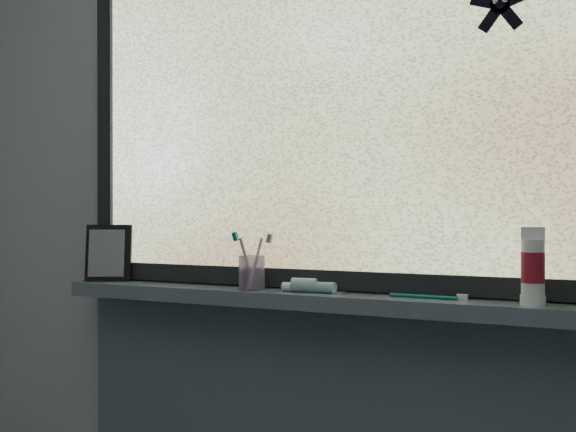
# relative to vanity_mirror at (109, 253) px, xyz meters

# --- Properties ---
(wall_back) EXTENTS (3.00, 0.01, 2.50)m
(wall_back) POSITION_rel_vanity_mirror_xyz_m (0.73, 0.07, 0.14)
(wall_back) COLOR #9EA3A8
(wall_back) RESTS_ON ground
(windowsill) EXTENTS (1.62, 0.14, 0.04)m
(windowsill) POSITION_rel_vanity_mirror_xyz_m (0.73, -0.00, -0.11)
(windowsill) COLOR #485761
(windowsill) RESTS_ON wall_back
(window_pane) EXTENTS (1.50, 0.01, 1.00)m
(window_pane) POSITION_rel_vanity_mirror_xyz_m (0.73, 0.05, 0.42)
(window_pane) COLOR silver
(window_pane) RESTS_ON wall_back
(frame_bottom) EXTENTS (1.60, 0.03, 0.05)m
(frame_bottom) POSITION_rel_vanity_mirror_xyz_m (0.73, 0.05, -0.06)
(frame_bottom) COLOR black
(frame_bottom) RESTS_ON windowsill
(frame_left) EXTENTS (0.05, 0.03, 1.10)m
(frame_left) POSITION_rel_vanity_mirror_xyz_m (-0.05, 0.05, 0.42)
(frame_left) COLOR black
(frame_left) RESTS_ON wall_back
(starfish_sticker) EXTENTS (0.15, 0.02, 0.15)m
(starfish_sticker) POSITION_rel_vanity_mirror_xyz_m (1.13, 0.04, 0.61)
(starfish_sticker) COLOR black
(starfish_sticker) RESTS_ON window_pane
(vanity_mirror) EXTENTS (0.15, 0.12, 0.17)m
(vanity_mirror) POSITION_rel_vanity_mirror_xyz_m (0.00, 0.00, 0.00)
(vanity_mirror) COLOR black
(vanity_mirror) RESTS_ON windowsill
(toothpaste_tube) EXTENTS (0.21, 0.05, 0.04)m
(toothpaste_tube) POSITION_rel_vanity_mirror_xyz_m (0.67, -0.01, -0.07)
(toothpaste_tube) COLOR silver
(toothpaste_tube) RESTS_ON windowsill
(toothbrush_cup) EXTENTS (0.08, 0.08, 0.09)m
(toothbrush_cup) POSITION_rel_vanity_mirror_xyz_m (0.50, -0.02, -0.04)
(toothbrush_cup) COLOR #A591C0
(toothbrush_cup) RESTS_ON windowsill
(toothbrush_lying) EXTENTS (0.20, 0.02, 0.01)m
(toothbrush_lying) POSITION_rel_vanity_mirror_xyz_m (0.96, -0.00, -0.08)
(toothbrush_lying) COLOR #0B6760
(toothbrush_lying) RESTS_ON windowsill
(cream_tube) EXTENTS (0.05, 0.05, 0.13)m
(cream_tube) POSITION_rel_vanity_mirror_xyz_m (1.21, -0.02, 0.01)
(cream_tube) COLOR silver
(cream_tube) RESTS_ON windowsill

